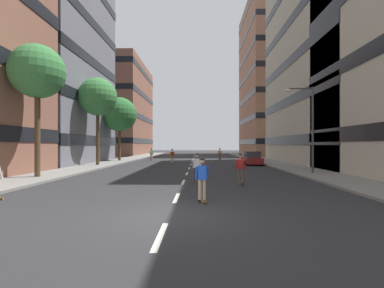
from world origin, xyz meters
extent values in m
plane|color=#28282B|center=(0.00, 25.92, 0.00)|extent=(155.50, 155.50, 0.00)
cube|color=gray|center=(-9.92, 29.16, 0.07)|extent=(3.51, 71.27, 0.14)
cube|color=gray|center=(9.92, 29.16, 0.07)|extent=(3.51, 71.27, 0.14)
cube|color=silver|center=(0.00, -2.00, 0.00)|extent=(0.16, 2.20, 0.01)
cube|color=silver|center=(0.00, 3.00, 0.00)|extent=(0.16, 2.20, 0.01)
cube|color=silver|center=(0.00, 8.00, 0.00)|extent=(0.16, 2.20, 0.01)
cube|color=silver|center=(0.00, 13.00, 0.00)|extent=(0.16, 2.20, 0.01)
cube|color=silver|center=(0.00, 18.00, 0.00)|extent=(0.16, 2.20, 0.01)
cube|color=silver|center=(0.00, 23.00, 0.00)|extent=(0.16, 2.20, 0.01)
cube|color=silver|center=(0.00, 28.00, 0.00)|extent=(0.16, 2.20, 0.01)
cube|color=silver|center=(0.00, 33.00, 0.00)|extent=(0.16, 2.20, 0.01)
cube|color=silver|center=(0.00, 38.00, 0.00)|extent=(0.16, 2.20, 0.01)
cube|color=silver|center=(0.00, 43.00, 0.00)|extent=(0.16, 2.20, 0.01)
cube|color=silver|center=(0.00, 48.00, 0.00)|extent=(0.16, 2.20, 0.01)
cube|color=silver|center=(0.00, 53.00, 0.00)|extent=(0.16, 2.20, 0.01)
cube|color=silver|center=(0.00, 58.00, 0.00)|extent=(0.16, 2.20, 0.01)
cube|color=slate|center=(-18.73, 24.29, 13.96)|extent=(14.13, 16.45, 27.92)
cube|color=black|center=(-18.73, 24.29, 2.79)|extent=(14.25, 16.57, 1.10)
cube|color=black|center=(-18.73, 24.29, 7.45)|extent=(14.25, 16.57, 1.10)
cube|color=black|center=(-18.73, 24.29, 12.10)|extent=(14.25, 16.57, 1.10)
cube|color=black|center=(-18.73, 24.29, 16.75)|extent=(14.25, 16.57, 1.10)
cube|color=brown|center=(-18.73, 54.95, 10.35)|extent=(14.13, 22.45, 20.71)
cube|color=black|center=(-18.73, 54.95, 3.11)|extent=(14.25, 22.57, 1.10)
cube|color=black|center=(-18.73, 54.95, 8.28)|extent=(14.25, 22.57, 1.10)
cube|color=black|center=(-18.73, 54.95, 13.46)|extent=(14.25, 22.57, 1.10)
cube|color=black|center=(-18.73, 54.95, 18.64)|extent=(14.25, 22.57, 1.10)
cube|color=#B2A893|center=(18.73, 24.29, 14.04)|extent=(14.13, 23.63, 28.07)
cube|color=black|center=(18.73, 24.29, 2.81)|extent=(14.25, 23.75, 1.10)
cube|color=black|center=(18.73, 24.29, 7.49)|extent=(14.25, 23.75, 1.10)
cube|color=black|center=(18.73, 24.29, 12.17)|extent=(14.25, 23.75, 1.10)
cube|color=black|center=(18.73, 24.29, 16.84)|extent=(14.25, 23.75, 1.10)
cube|color=#9E6B51|center=(18.73, 54.95, 17.14)|extent=(14.13, 22.12, 34.28)
cube|color=black|center=(18.73, 54.95, 2.94)|extent=(14.25, 22.24, 1.10)
cube|color=black|center=(18.73, 54.95, 7.83)|extent=(14.25, 22.24, 1.10)
cube|color=black|center=(18.73, 54.95, 12.73)|extent=(14.25, 22.24, 1.10)
cube|color=black|center=(18.73, 54.95, 17.63)|extent=(14.25, 22.24, 1.10)
cube|color=black|center=(18.73, 54.95, 22.52)|extent=(14.25, 22.24, 1.10)
cube|color=black|center=(18.73, 54.95, 27.42)|extent=(14.25, 22.24, 1.10)
cube|color=black|center=(18.73, 54.95, 32.32)|extent=(14.25, 22.24, 1.10)
cube|color=maroon|center=(6.96, 22.90, 0.53)|extent=(1.80, 4.40, 0.70)
cube|color=#2D3338|center=(6.96, 22.75, 1.20)|extent=(1.60, 2.10, 0.64)
cylinder|color=black|center=(6.16, 24.35, 0.32)|extent=(0.22, 0.64, 0.64)
cylinder|color=black|center=(7.76, 24.35, 0.32)|extent=(0.22, 0.64, 0.64)
cylinder|color=black|center=(6.16, 21.45, 0.32)|extent=(0.22, 0.64, 0.64)
cylinder|color=black|center=(7.76, 21.45, 0.32)|extent=(0.22, 0.64, 0.64)
cylinder|color=#4C3823|center=(-9.92, 9.49, 3.05)|extent=(0.36, 0.36, 5.82)
sphere|color=#387A3D|center=(-9.92, 9.49, 7.22)|extent=(3.59, 3.59, 3.59)
cylinder|color=#4C3823|center=(-9.92, 20.59, 3.07)|extent=(0.36, 0.36, 5.86)
sphere|color=#387A3D|center=(-9.92, 20.59, 7.42)|extent=(4.07, 4.07, 4.07)
cylinder|color=#4C3823|center=(-9.92, 28.77, 2.47)|extent=(0.36, 0.36, 4.65)
sphere|color=#2D6B33|center=(-9.92, 28.77, 6.42)|extent=(4.65, 4.65, 4.65)
cylinder|color=#3F3F44|center=(9.56, 12.33, 3.39)|extent=(0.16, 0.16, 6.50)
cylinder|color=#3F3F44|center=(8.66, 12.33, 6.54)|extent=(1.80, 0.10, 0.10)
ellipsoid|color=silver|center=(7.76, 12.33, 6.39)|extent=(0.50, 0.30, 0.24)
cube|color=brown|center=(1.09, 2.17, 0.08)|extent=(0.38, 0.92, 0.02)
cylinder|color=#D8BF4C|center=(1.02, 2.48, 0.04)|extent=(0.19, 0.11, 0.07)
cylinder|color=#D8BF4C|center=(1.15, 1.85, 0.04)|extent=(0.19, 0.11, 0.07)
cylinder|color=tan|center=(1.00, 2.15, 0.49)|extent=(0.17, 0.17, 0.80)
cylinder|color=tan|center=(1.17, 2.18, 0.49)|extent=(0.17, 0.17, 0.80)
cube|color=blue|center=(1.09, 2.17, 1.17)|extent=(0.35, 0.26, 0.55)
cylinder|color=blue|center=(0.86, 2.17, 1.14)|extent=(0.14, 0.24, 0.55)
cylinder|color=blue|center=(1.29, 2.26, 1.14)|extent=(0.14, 0.24, 0.55)
sphere|color=tan|center=(1.08, 2.19, 1.62)|extent=(0.22, 0.22, 0.22)
sphere|color=black|center=(1.08, 2.19, 1.67)|extent=(0.21, 0.21, 0.21)
cube|color=brown|center=(3.36, 7.21, 0.08)|extent=(0.36, 0.92, 0.02)
cylinder|color=#D8BF4C|center=(3.42, 7.53, 0.04)|extent=(0.19, 0.10, 0.07)
cylinder|color=#D8BF4C|center=(3.30, 6.90, 0.04)|extent=(0.19, 0.10, 0.07)
cylinder|color=#594C47|center=(3.27, 7.23, 0.49)|extent=(0.16, 0.16, 0.80)
cylinder|color=#594C47|center=(3.45, 7.20, 0.49)|extent=(0.16, 0.16, 0.80)
cube|color=red|center=(3.36, 7.21, 1.17)|extent=(0.35, 0.26, 0.55)
cylinder|color=red|center=(3.16, 7.30, 1.14)|extent=(0.13, 0.24, 0.55)
cylinder|color=red|center=(3.59, 7.22, 1.14)|extent=(0.13, 0.24, 0.55)
sphere|color=tan|center=(3.37, 7.23, 1.62)|extent=(0.22, 0.22, 0.22)
sphere|color=black|center=(3.37, 7.23, 1.67)|extent=(0.21, 0.21, 0.21)
cube|color=#A52626|center=(3.33, 7.04, 1.20)|extent=(0.29, 0.21, 0.40)
cube|color=brown|center=(-5.95, 31.12, 0.08)|extent=(0.23, 0.91, 0.02)
cylinder|color=#D8BF4C|center=(-5.94, 31.44, 0.04)|extent=(0.18, 0.08, 0.07)
cylinder|color=#D8BF4C|center=(-5.96, 30.81, 0.04)|extent=(0.18, 0.08, 0.07)
cylinder|color=tan|center=(-6.04, 31.13, 0.49)|extent=(0.14, 0.14, 0.80)
cylinder|color=tan|center=(-5.86, 31.12, 0.49)|extent=(0.14, 0.14, 0.80)
cube|color=green|center=(-5.95, 31.12, 1.17)|extent=(0.33, 0.21, 0.55)
cylinder|color=green|center=(-6.17, 31.18, 1.14)|extent=(0.10, 0.23, 0.55)
cylinder|color=green|center=(-5.73, 31.17, 1.14)|extent=(0.10, 0.23, 0.55)
sphere|color=#997051|center=(-5.95, 31.14, 1.62)|extent=(0.22, 0.22, 0.22)
sphere|color=black|center=(-5.95, 31.14, 1.67)|extent=(0.21, 0.21, 0.21)
cube|color=beige|center=(-5.95, 30.95, 1.20)|extent=(0.26, 0.17, 0.40)
cube|color=brown|center=(-2.30, 24.65, 0.08)|extent=(0.41, 0.92, 0.02)
cylinder|color=#D8BF4C|center=(-2.38, 24.96, 0.04)|extent=(0.19, 0.11, 0.07)
cylinder|color=#D8BF4C|center=(-2.22, 24.34, 0.04)|extent=(0.19, 0.11, 0.07)
cylinder|color=tan|center=(-2.39, 24.62, 0.49)|extent=(0.17, 0.17, 0.80)
cylinder|color=tan|center=(-2.21, 24.67, 0.49)|extent=(0.17, 0.17, 0.80)
cube|color=orange|center=(-2.30, 24.65, 1.17)|extent=(0.36, 0.27, 0.55)
cylinder|color=orange|center=(-2.53, 24.64, 1.14)|extent=(0.14, 0.24, 0.55)
cylinder|color=orange|center=(-2.10, 24.75, 1.14)|extent=(0.14, 0.24, 0.55)
sphere|color=beige|center=(-2.31, 24.67, 1.62)|extent=(0.22, 0.22, 0.22)
sphere|color=black|center=(-2.31, 24.67, 1.67)|extent=(0.21, 0.21, 0.21)
cube|color=#A52626|center=(-2.26, 24.47, 1.20)|extent=(0.29, 0.22, 0.40)
cube|color=brown|center=(0.84, 7.77, 0.08)|extent=(0.23, 0.91, 0.02)
cylinder|color=#D8BF4C|center=(0.85, 8.09, 0.04)|extent=(0.18, 0.08, 0.07)
cylinder|color=#D8BF4C|center=(0.83, 7.45, 0.04)|extent=(0.18, 0.08, 0.07)
cylinder|color=black|center=(0.75, 7.77, 0.49)|extent=(0.14, 0.14, 0.80)
cylinder|color=black|center=(0.93, 7.77, 0.49)|extent=(0.14, 0.14, 0.80)
cube|color=white|center=(0.84, 7.77, 1.17)|extent=(0.33, 0.21, 0.55)
cylinder|color=white|center=(0.62, 7.83, 1.14)|extent=(0.10, 0.23, 0.55)
cylinder|color=white|center=(1.06, 7.81, 1.14)|extent=(0.10, 0.23, 0.55)
sphere|color=tan|center=(0.84, 7.79, 1.62)|extent=(0.22, 0.22, 0.22)
sphere|color=black|center=(0.84, 7.79, 1.67)|extent=(0.21, 0.21, 0.21)
cylinder|color=#D8BF4C|center=(-7.24, 2.40, 0.04)|extent=(0.19, 0.10, 0.07)
cylinder|color=white|center=(-7.07, 2.09, 1.14)|extent=(0.13, 0.24, 0.55)
cube|color=brown|center=(4.06, 32.87, 0.08)|extent=(0.23, 0.91, 0.02)
cylinder|color=#D8BF4C|center=(4.05, 33.19, 0.04)|extent=(0.18, 0.08, 0.07)
cylinder|color=#D8BF4C|center=(4.07, 32.55, 0.04)|extent=(0.18, 0.08, 0.07)
cylinder|color=#594C47|center=(3.97, 32.87, 0.49)|extent=(0.14, 0.14, 0.80)
cylinder|color=#594C47|center=(4.15, 32.87, 0.49)|extent=(0.14, 0.14, 0.80)
cube|color=orange|center=(4.06, 32.87, 1.17)|extent=(0.33, 0.21, 0.55)
cylinder|color=orange|center=(3.84, 32.91, 1.14)|extent=(0.10, 0.23, 0.55)
cylinder|color=orange|center=(4.28, 32.93, 1.14)|extent=(0.10, 0.23, 0.55)
sphere|color=#997051|center=(4.06, 32.89, 1.62)|extent=(0.22, 0.22, 0.22)
sphere|color=black|center=(4.06, 32.89, 1.67)|extent=(0.21, 0.21, 0.21)
cube|color=beige|center=(4.07, 32.69, 1.20)|extent=(0.27, 0.17, 0.40)
camera|label=1|loc=(0.97, -8.94, 2.29)|focal=26.05mm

